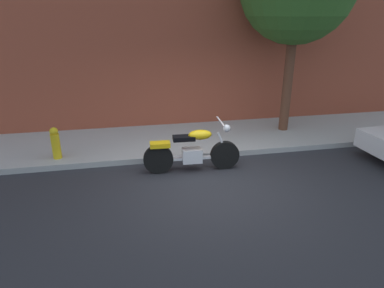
% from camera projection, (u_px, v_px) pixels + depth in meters
% --- Properties ---
extents(ground_plane, '(60.00, 60.00, 0.00)m').
position_uv_depth(ground_plane, '(210.00, 183.00, 7.14)').
color(ground_plane, '#28282D').
extents(sidewalk, '(18.14, 2.48, 0.14)m').
position_uv_depth(sidewalk, '(189.00, 139.00, 9.38)').
color(sidewalk, '#A5A5A5').
rests_on(sidewalk, ground).
extents(motorcycle, '(2.18, 0.70, 1.16)m').
position_uv_depth(motorcycle, '(192.00, 152.00, 7.52)').
color(motorcycle, black).
rests_on(motorcycle, ground).
extents(fire_hydrant, '(0.20, 0.20, 0.91)m').
position_uv_depth(fire_hydrant, '(56.00, 146.00, 7.89)').
color(fire_hydrant, gold).
rests_on(fire_hydrant, ground).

